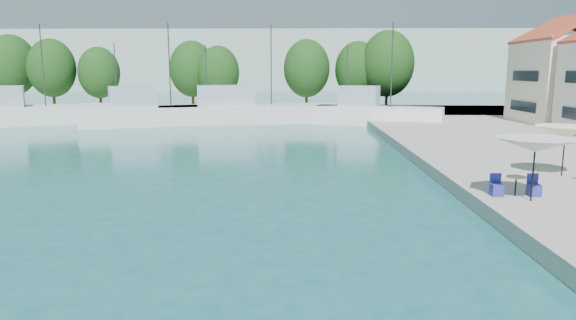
{
  "coord_description": "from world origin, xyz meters",
  "views": [
    {
      "loc": [
        -0.71,
        4.22,
        5.27
      ],
      "look_at": [
        -1.1,
        26.0,
        1.47
      ],
      "focal_mm": 32.0,
      "sensor_mm": 36.0,
      "label": 1
    }
  ],
  "objects_px": {
    "trawler_03": "(249,112)",
    "trawler_04": "(374,114)",
    "trawler_02": "(152,114)",
    "trawler_01": "(20,114)",
    "umbrella_white": "(535,145)",
    "umbrella_cream": "(566,132)"
  },
  "relations": [
    {
      "from": "trawler_03",
      "to": "trawler_04",
      "type": "height_order",
      "value": "same"
    },
    {
      "from": "trawler_02",
      "to": "trawler_03",
      "type": "height_order",
      "value": "same"
    },
    {
      "from": "trawler_01",
      "to": "umbrella_white",
      "type": "bearing_deg",
      "value": -67.44
    },
    {
      "from": "umbrella_white",
      "to": "umbrella_cream",
      "type": "height_order",
      "value": "umbrella_white"
    },
    {
      "from": "trawler_04",
      "to": "umbrella_white",
      "type": "relative_size",
      "value": 4.49
    },
    {
      "from": "trawler_03",
      "to": "trawler_04",
      "type": "bearing_deg",
      "value": -20.05
    },
    {
      "from": "umbrella_white",
      "to": "umbrella_cream",
      "type": "bearing_deg",
      "value": 53.33
    },
    {
      "from": "trawler_03",
      "to": "umbrella_cream",
      "type": "bearing_deg",
      "value": -71.33
    },
    {
      "from": "umbrella_cream",
      "to": "trawler_01",
      "type": "bearing_deg",
      "value": 145.2
    },
    {
      "from": "trawler_04",
      "to": "trawler_02",
      "type": "bearing_deg",
      "value": -159.14
    },
    {
      "from": "trawler_03",
      "to": "umbrella_cream",
      "type": "distance_m",
      "value": 34.19
    },
    {
      "from": "trawler_01",
      "to": "umbrella_white",
      "type": "distance_m",
      "value": 48.13
    },
    {
      "from": "trawler_01",
      "to": "trawler_04",
      "type": "height_order",
      "value": "same"
    },
    {
      "from": "umbrella_white",
      "to": "umbrella_cream",
      "type": "relative_size",
      "value": 1.06
    },
    {
      "from": "umbrella_white",
      "to": "umbrella_cream",
      "type": "xyz_separation_m",
      "value": [
        3.42,
        4.59,
        -0.06
      ]
    },
    {
      "from": "trawler_02",
      "to": "trawler_03",
      "type": "xyz_separation_m",
      "value": [
        9.14,
        2.77,
        -0.0
      ]
    },
    {
      "from": "trawler_02",
      "to": "umbrella_white",
      "type": "xyz_separation_m",
      "value": [
        22.64,
        -31.5,
        1.59
      ]
    },
    {
      "from": "umbrella_white",
      "to": "trawler_03",
      "type": "bearing_deg",
      "value": 111.5
    },
    {
      "from": "trawler_01",
      "to": "umbrella_cream",
      "type": "relative_size",
      "value": 7.13
    },
    {
      "from": "trawler_04",
      "to": "umbrella_white",
      "type": "distance_m",
      "value": 32.32
    },
    {
      "from": "trawler_03",
      "to": "umbrella_cream",
      "type": "xyz_separation_m",
      "value": [
        16.91,
        -29.67,
        1.53
      ]
    },
    {
      "from": "trawler_02",
      "to": "trawler_03",
      "type": "bearing_deg",
      "value": -5.31
    }
  ]
}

